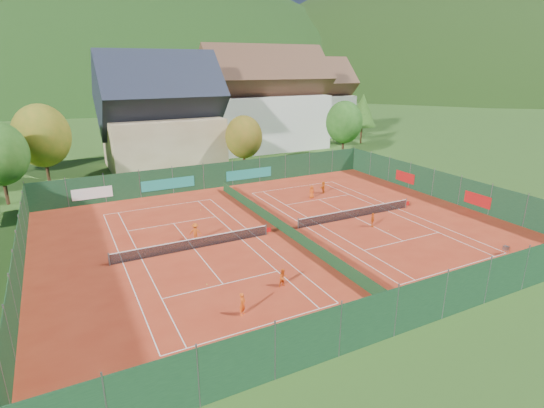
{
  "coord_description": "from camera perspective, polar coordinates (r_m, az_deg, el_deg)",
  "views": [
    {
      "loc": [
        -16.63,
        -30.4,
        14.05
      ],
      "look_at": [
        0.0,
        2.0,
        2.0
      ],
      "focal_mm": 28.0,
      "sensor_mm": 36.0,
      "label": 1
    }
  ],
  "objects": [
    {
      "name": "ground",
      "position": [
        37.4,
        1.4,
        -3.8
      ],
      "size": [
        600.0,
        600.0,
        0.0
      ],
      "primitive_type": "plane",
      "color": "#264C18",
      "rests_on": "ground"
    },
    {
      "name": "clay_pad",
      "position": [
        37.39,
        1.4,
        -3.76
      ],
      "size": [
        40.0,
        32.0,
        0.01
      ],
      "primitive_type": "cube",
      "color": "#AB3019",
      "rests_on": "ground"
    },
    {
      "name": "court_markings_left",
      "position": [
        34.58,
        -10.39,
        -5.97
      ],
      "size": [
        11.03,
        23.83,
        0.0
      ],
      "color": "white",
      "rests_on": "ground"
    },
    {
      "name": "court_markings_right",
      "position": [
        41.57,
        11.14,
        -1.79
      ],
      "size": [
        11.03,
        23.83,
        0.0
      ],
      "color": "white",
      "rests_on": "ground"
    },
    {
      "name": "tennis_net_left",
      "position": [
        34.42,
        -10.19,
        -5.17
      ],
      "size": [
        13.3,
        0.1,
        1.02
      ],
      "color": "#59595B",
      "rests_on": "ground"
    },
    {
      "name": "tennis_net_right",
      "position": [
        41.5,
        11.35,
        -1.11
      ],
      "size": [
        13.3,
        0.1,
        1.02
      ],
      "color": "#59595B",
      "rests_on": "ground"
    },
    {
      "name": "court_divider",
      "position": [
        37.21,
        1.41,
        -3.05
      ],
      "size": [
        0.03,
        28.8,
        1.0
      ],
      "color": "#14391B",
      "rests_on": "ground"
    },
    {
      "name": "fence_north",
      "position": [
        50.72,
        -7.72,
        3.77
      ],
      "size": [
        40.0,
        0.1,
        3.0
      ],
      "color": "#14371E",
      "rests_on": "ground"
    },
    {
      "name": "fence_south",
      "position": [
        25.33,
        19.42,
        -12.55
      ],
      "size": [
        40.0,
        0.04,
        3.0
      ],
      "color": "#14391F",
      "rests_on": "ground"
    },
    {
      "name": "fence_west",
      "position": [
        33.06,
        -30.94,
        -6.78
      ],
      "size": [
        0.04,
        32.0,
        3.0
      ],
      "color": "#14391C",
      "rests_on": "ground"
    },
    {
      "name": "fence_east",
      "position": [
        49.26,
        22.3,
        2.13
      ],
      "size": [
        0.09,
        32.0,
        3.0
      ],
      "color": "#14391F",
      "rests_on": "ground"
    },
    {
      "name": "chalet",
      "position": [
        62.36,
        -14.62,
        10.89
      ],
      "size": [
        16.2,
        12.0,
        16.0
      ],
      "color": "beige",
      "rests_on": "ground"
    },
    {
      "name": "hotel_block_a",
      "position": [
        74.28,
        -1.03,
        13.15
      ],
      "size": [
        21.6,
        11.0,
        17.25
      ],
      "color": "silver",
      "rests_on": "ground"
    },
    {
      "name": "hotel_block_b",
      "position": [
        88.12,
        5.02,
        13.4
      ],
      "size": [
        17.28,
        10.0,
        15.5
      ],
      "color": "silver",
      "rests_on": "ground"
    },
    {
      "name": "tree_west_mid",
      "position": [
        56.98,
        -28.56,
        8.06
      ],
      "size": [
        6.44,
        6.44,
        9.78
      ],
      "color": "#432A18",
      "rests_on": "ground"
    },
    {
      "name": "tree_center",
      "position": [
        57.84,
        -3.81,
        8.98
      ],
      "size": [
        5.01,
        5.01,
        7.6
      ],
      "color": "#4D2D1B",
      "rests_on": "ground"
    },
    {
      "name": "tree_east_front",
      "position": [
        68.45,
        9.68,
        10.79
      ],
      "size": [
        5.72,
        5.72,
        8.69
      ],
      "color": "#432918",
      "rests_on": "ground"
    },
    {
      "name": "tree_east_mid",
      "position": [
        80.75,
        12.1,
        12.24
      ],
      "size": [
        5.04,
        5.04,
        9.0
      ],
      "color": "#4D331B",
      "rests_on": "ground"
    },
    {
      "name": "tree_east_back",
      "position": [
        82.63,
        4.12,
        13.19
      ],
      "size": [
        7.15,
        7.15,
        10.86
      ],
      "color": "#473019",
      "rests_on": "ground"
    },
    {
      "name": "mountain_backdrop",
      "position": [
        273.05,
        -17.21,
        6.14
      ],
      "size": [
        820.0,
        530.0,
        242.0
      ],
      "color": "black",
      "rests_on": "ground"
    },
    {
      "name": "ball_hopper",
      "position": [
        37.52,
        28.93,
        -5.19
      ],
      "size": [
        0.34,
        0.34,
        0.8
      ],
      "color": "slate",
      "rests_on": "ground"
    },
    {
      "name": "loose_ball_0",
      "position": [
        29.2,
        -8.76,
        -10.61
      ],
      "size": [
        0.07,
        0.07,
        0.07
      ],
      "primitive_type": "sphere",
      "color": "#CCD833",
      "rests_on": "ground"
    },
    {
      "name": "loose_ball_1",
      "position": [
        33.61,
        23.82,
        -8.02
      ],
      "size": [
        0.07,
        0.07,
        0.07
      ],
      "primitive_type": "sphere",
      "color": "#CCD833",
      "rests_on": "ground"
    },
    {
      "name": "loose_ball_2",
      "position": [
        42.78,
        1.33,
        -0.82
      ],
      "size": [
        0.07,
        0.07,
        0.07
      ],
      "primitive_type": "sphere",
      "color": "#CCD833",
      "rests_on": "ground"
    },
    {
      "name": "loose_ball_3",
      "position": [
        43.42,
        -9.6,
        -0.79
      ],
      "size": [
        0.07,
        0.07,
        0.07
      ],
      "primitive_type": "sphere",
      "color": "#CCD833",
      "rests_on": "ground"
    },
    {
      "name": "loose_ball_4",
      "position": [
        39.01,
        15.36,
        -3.44
      ],
      "size": [
        0.07,
        0.07,
        0.07
      ],
      "primitive_type": "sphere",
      "color": "#CCD833",
      "rests_on": "ground"
    },
    {
      "name": "player_left_near",
      "position": [
        25.49,
        -3.99,
        -13.28
      ],
      "size": [
        0.62,
        0.6,
        1.43
      ],
      "primitive_type": "imported",
      "rotation": [
        0.0,
        0.0,
        0.71
      ],
      "color": "#EC5715",
      "rests_on": "ground"
    },
    {
      "name": "player_left_mid",
      "position": [
        28.4,
        1.52,
        -9.88
      ],
      "size": [
        0.67,
        0.55,
        1.27
      ],
      "primitive_type": "imported",
      "rotation": [
        0.0,
        0.0,
        0.11
      ],
      "color": "#D54E12",
      "rests_on": "ground"
    },
    {
      "name": "player_left_far",
      "position": [
        35.93,
        -10.26,
        -3.7
      ],
      "size": [
        1.14,
        0.95,
        1.53
      ],
      "primitive_type": "imported",
      "rotation": [
        0.0,
        0.0,
        2.69
      ],
      "color": "#D75013",
      "rests_on": "ground"
    },
    {
      "name": "player_right_near",
      "position": [
        39.36,
        13.37,
        -2.09
      ],
      "size": [
        0.73,
        0.81,
        1.33
      ],
      "primitive_type": "imported",
      "rotation": [
        0.0,
        0.0,
        0.9
      ],
      "color": "#DF5813",
      "rests_on": "ground"
    },
    {
      "name": "player_right_far_a",
      "position": [
        46.66,
        5.35,
        1.62
      ],
      "size": [
        0.73,
        0.5,
        1.44
      ],
      "primitive_type": "imported",
      "rotation": [
        0.0,
        0.0,
        3.2
      ],
      "color": "#D14C12",
      "rests_on": "ground"
    },
    {
      "name": "player_right_far_b",
      "position": [
        48.71,
        6.9,
        2.25
      ],
      "size": [
        1.27,
        1.1,
        1.38
      ],
      "primitive_type": "imported",
      "rotation": [
        0.0,
        0.0,
        3.8
      ],
      "color": "#D46012",
      "rests_on": "ground"
    }
  ]
}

